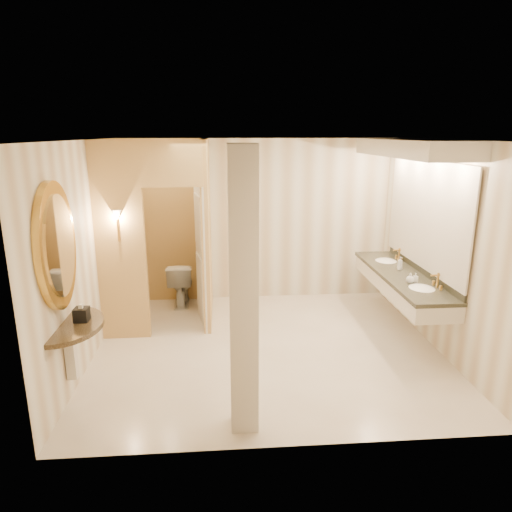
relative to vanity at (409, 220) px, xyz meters
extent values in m
plane|color=silver|center=(-1.98, -0.40, -1.63)|extent=(4.50, 4.50, 0.00)
plane|color=silver|center=(-1.98, -0.40, 1.07)|extent=(4.50, 4.50, 0.00)
cube|color=silver|center=(-1.98, 1.60, -0.28)|extent=(4.50, 0.02, 2.70)
cube|color=silver|center=(-1.98, -2.40, -0.28)|extent=(4.50, 0.02, 2.70)
cube|color=silver|center=(-4.23, -0.40, -0.28)|extent=(0.02, 4.00, 2.70)
cube|color=silver|center=(0.27, -0.40, -0.28)|extent=(0.02, 4.00, 2.70)
cube|color=tan|center=(-2.78, 0.85, -0.28)|extent=(0.10, 1.50, 2.70)
cube|color=tan|center=(-3.90, 0.10, -0.28)|extent=(0.65, 0.10, 2.70)
cube|color=tan|center=(-3.18, 0.10, 0.77)|extent=(0.80, 0.10, 0.60)
cube|color=beige|center=(-2.85, 0.49, -0.58)|extent=(0.20, 0.80, 2.10)
cylinder|color=#BC8B3C|center=(-3.90, 0.03, -0.08)|extent=(0.03, 0.03, 0.30)
cone|color=beige|center=(-3.90, 0.03, 0.12)|extent=(0.14, 0.14, 0.14)
cube|color=beige|center=(-0.03, 0.00, -0.90)|extent=(0.60, 2.38, 0.24)
cube|color=black|center=(-0.03, 0.00, -0.78)|extent=(0.64, 2.42, 0.05)
cube|color=black|center=(0.25, 0.00, -0.71)|extent=(0.03, 2.38, 0.10)
ellipsoid|color=white|center=(-0.03, -0.64, -0.80)|extent=(0.40, 0.44, 0.15)
cylinder|color=#BC8B3C|center=(0.17, -0.64, -0.67)|extent=(0.03, 0.03, 0.22)
ellipsoid|color=white|center=(-0.03, 0.64, -0.80)|extent=(0.40, 0.44, 0.15)
cylinder|color=#BC8B3C|center=(0.17, 0.64, -0.67)|extent=(0.03, 0.03, 0.22)
cube|color=white|center=(0.25, 0.00, 0.07)|extent=(0.03, 2.38, 1.40)
cube|color=beige|center=(-0.03, 0.00, 0.96)|extent=(0.75, 2.58, 0.22)
cylinder|color=black|center=(-4.21, -1.44, -0.78)|extent=(0.99, 0.99, 0.05)
cube|color=beige|center=(-4.17, -1.44, -1.08)|extent=(0.10, 0.10, 0.60)
cylinder|color=gold|center=(-4.19, -1.44, 0.07)|extent=(0.07, 0.99, 0.99)
cylinder|color=white|center=(-4.15, -1.44, 0.07)|extent=(0.02, 0.79, 0.79)
cube|color=beige|center=(-2.37, -2.05, -0.28)|extent=(0.26, 0.26, 2.70)
cube|color=black|center=(-4.04, -1.37, -0.68)|extent=(0.15, 0.15, 0.14)
imported|color=white|center=(-3.25, 1.33, -1.26)|extent=(0.41, 0.72, 0.73)
imported|color=beige|center=(-0.01, -0.39, -0.69)|extent=(0.05, 0.06, 0.12)
imported|color=silver|center=(-0.10, -0.43, -0.69)|extent=(0.13, 0.13, 0.13)
imported|color=#C6B28C|center=(-0.01, 0.16, -0.66)|extent=(0.10, 0.10, 0.19)
camera|label=1|loc=(-2.57, -5.94, 1.15)|focal=32.00mm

